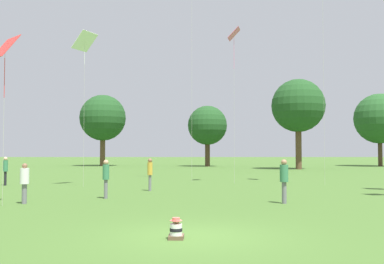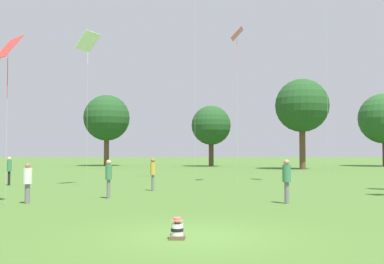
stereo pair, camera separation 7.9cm
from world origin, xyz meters
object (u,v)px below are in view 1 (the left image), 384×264
(distant_tree_0, at_px, (105,118))
(distant_tree_3, at_px, (382,119))
(person_standing_1, at_px, (27,180))
(seated_toddler, at_px, (178,230))
(person_standing_6, at_px, (286,177))
(kite_8, at_px, (7,50))
(kite_6, at_px, (87,43))
(distant_tree_2, at_px, (210,126))
(kite_0, at_px, (236,38))
(person_standing_0, at_px, (8,168))
(person_standing_3, at_px, (108,175))
(person_standing_2, at_px, (152,171))
(distant_tree_1, at_px, (300,106))

(distant_tree_0, xyz_separation_m, distant_tree_3, (39.90, -1.38, -0.19))
(person_standing_1, bearing_deg, seated_toddler, -123.41)
(person_standing_6, xyz_separation_m, kite_8, (-11.41, -0.88, 5.16))
(person_standing_1, height_order, distant_tree_0, distant_tree_0)
(kite_6, bearing_deg, distant_tree_3, -149.58)
(person_standing_6, distance_m, distant_tree_2, 44.84)
(seated_toddler, distance_m, person_standing_1, 9.99)
(distant_tree_2, bearing_deg, kite_0, -88.84)
(person_standing_0, relative_size, person_standing_3, 1.02)
(kite_8, distance_m, distant_tree_2, 46.48)
(person_standing_1, distance_m, person_standing_2, 7.62)
(person_standing_1, relative_size, kite_8, 0.25)
(person_standing_3, xyz_separation_m, kite_0, (6.84, 9.48, 8.78))
(kite_6, height_order, distant_tree_2, kite_6)
(person_standing_0, bearing_deg, person_standing_2, 5.17)
(distant_tree_2, bearing_deg, distant_tree_3, 1.43)
(person_standing_1, distance_m, person_standing_6, 10.83)
(seated_toddler, height_order, kite_8, kite_8)
(kite_8, distance_m, distant_tree_3, 57.50)
(person_standing_6, bearing_deg, person_standing_0, 158.99)
(distant_tree_0, bearing_deg, kite_8, -83.41)
(person_standing_0, relative_size, distant_tree_3, 0.17)
(distant_tree_1, bearing_deg, distant_tree_2, 137.53)
(kite_6, bearing_deg, distant_tree_1, -143.53)
(seated_toddler, xyz_separation_m, distant_tree_3, (27.26, 52.73, 6.58))
(distant_tree_1, bearing_deg, person_standing_0, -134.49)
(seated_toddler, distance_m, person_standing_0, 20.82)
(seated_toddler, bearing_deg, kite_6, 113.01)
(distant_tree_0, height_order, distant_tree_2, distant_tree_0)
(person_standing_0, distance_m, kite_8, 12.61)
(seated_toddler, distance_m, kite_8, 11.50)
(distant_tree_1, bearing_deg, seated_toddler, -107.24)
(person_standing_2, distance_m, person_standing_3, 4.32)
(person_standing_2, bearing_deg, person_standing_6, -80.30)
(distant_tree_1, xyz_separation_m, distant_tree_3, (14.09, 10.30, -0.79))
(person_standing_6, xyz_separation_m, kite_6, (-10.48, 8.59, 7.73))
(distant_tree_1, distance_m, distant_tree_3, 17.47)
(person_standing_3, xyz_separation_m, distant_tree_1, (16.75, 32.93, 6.50))
(kite_6, bearing_deg, person_standing_6, 123.54)
(distant_tree_3, bearing_deg, person_standing_6, -116.99)
(person_standing_1, height_order, distant_tree_2, distant_tree_2)
(seated_toddler, bearing_deg, person_standing_3, 112.57)
(kite_0, relative_size, distant_tree_1, 0.97)
(kite_6, relative_size, distant_tree_3, 0.91)
(person_standing_0, xyz_separation_m, person_standing_1, (4.90, -9.87, -0.13))
(kite_0, distance_m, distant_tree_3, 41.53)
(seated_toddler, relative_size, person_standing_2, 0.31)
(kite_0, relative_size, distant_tree_3, 1.01)
(person_standing_3, height_order, kite_0, kite_0)
(kite_0, distance_m, kite_8, 16.52)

